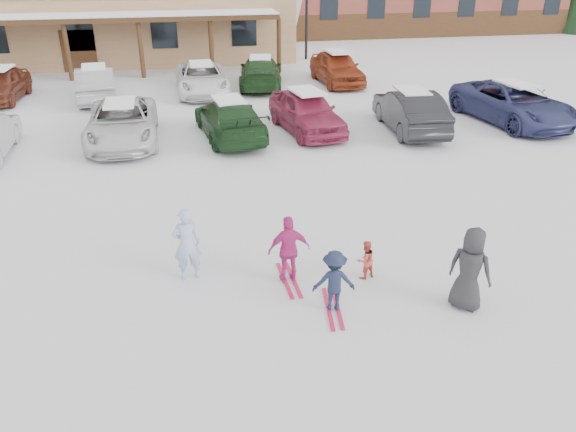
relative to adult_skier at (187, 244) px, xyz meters
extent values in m
plane|color=white|center=(1.90, -0.51, -0.80)|extent=(160.00, 160.00, 0.00)
cube|color=tan|center=(-7.10, 27.49, 1.00)|extent=(28.00, 10.00, 3.60)
cube|color=#422814|center=(-7.10, 21.29, 2.10)|extent=(25.20, 2.60, 0.25)
cube|color=#422814|center=(17.90, 30.53, 0.10)|extent=(24.00, 0.10, 1.80)
cylinder|color=black|center=(7.78, 23.81, 2.09)|extent=(0.16, 0.16, 5.76)
cylinder|color=black|center=(7.90, 43.49, -0.26)|extent=(0.60, 0.60, 1.08)
cylinder|color=black|center=(35.90, 45.49, -0.11)|extent=(0.60, 0.60, 1.38)
imported|color=#9EB3D7|center=(0.00, 0.00, 0.00)|extent=(0.63, 0.46, 1.59)
imported|color=#D54C3D|center=(3.60, -0.68, -0.37)|extent=(0.50, 0.44, 0.85)
imported|color=#182038|center=(2.66, -1.66, -0.17)|extent=(0.86, 0.56, 1.25)
cube|color=#C01B46|center=(2.66, -1.66, -0.78)|extent=(0.38, 1.41, 0.03)
imported|color=#C62A7E|center=(2.03, -0.52, -0.06)|extent=(0.88, 0.39, 1.47)
cube|color=#C01B46|center=(2.03, -0.52, -0.78)|extent=(0.25, 1.41, 0.03)
imported|color=#28272A|center=(5.17, -2.06, 0.04)|extent=(0.95, 0.96, 1.68)
imported|color=silver|center=(-1.97, 9.50, -0.09)|extent=(2.45, 5.14, 1.42)
imported|color=#1B3B1B|center=(1.77, 9.31, -0.10)|extent=(2.52, 4.99, 1.39)
imported|color=#9C2A4C|center=(4.62, 9.52, -0.04)|extent=(2.49, 4.68, 1.52)
imported|color=black|center=(8.40, 8.89, -0.03)|extent=(1.88, 4.71, 1.52)
imported|color=navy|center=(12.75, 9.18, -0.03)|extent=(3.35, 5.82, 1.53)
imported|color=brown|center=(-7.65, 16.53, -0.08)|extent=(1.95, 4.30, 1.43)
imported|color=#9E9DA1|center=(-3.54, 15.79, -0.05)|extent=(2.07, 4.66, 1.49)
imported|color=white|center=(1.14, 16.22, -0.10)|extent=(2.39, 5.02, 1.38)
imported|color=#1D3F1C|center=(4.01, 17.01, -0.09)|extent=(2.74, 5.15, 1.42)
imported|color=maroon|center=(7.84, 17.03, -0.01)|extent=(2.06, 4.70, 1.57)
camera|label=1|loc=(0.14, -10.24, 5.51)|focal=35.00mm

